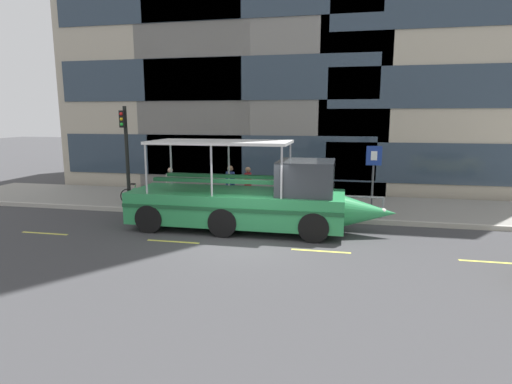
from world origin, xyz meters
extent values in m
plane|color=#3D3D3F|center=(0.00, 0.00, 0.00)|extent=(120.00, 120.00, 0.00)
cube|color=gray|center=(0.00, 5.60, 0.09)|extent=(32.00, 4.80, 0.18)
cube|color=#B2ADA3|center=(0.00, 3.11, 0.09)|extent=(32.00, 0.18, 0.18)
cube|color=#DBD64C|center=(-7.20, -0.58, 0.00)|extent=(1.80, 0.12, 0.01)
cube|color=#DBD64C|center=(-2.40, -0.58, 0.00)|extent=(1.80, 0.12, 0.01)
cube|color=#DBD64C|center=(2.40, -0.58, 0.00)|extent=(1.80, 0.12, 0.01)
cube|color=#DBD64C|center=(7.20, -0.58, 0.00)|extent=(1.80, 0.12, 0.01)
cube|color=#2D3D4C|center=(-7.36, 8.37, 1.98)|extent=(10.21, 0.06, 2.18)
cube|color=#2D3D4C|center=(-7.36, 8.37, 5.94)|extent=(10.21, 0.06, 2.18)
cube|color=#2D3D4C|center=(-7.36, 8.37, 9.90)|extent=(10.21, 0.06, 2.18)
cube|color=#2D3D4C|center=(-1.51, 8.37, 1.98)|extent=(12.16, 0.06, 2.18)
cube|color=#2D3D4C|center=(-1.51, 8.37, 5.94)|extent=(12.16, 0.06, 2.18)
cube|color=#2D3D4C|center=(6.91, 8.37, 1.80)|extent=(9.64, 0.06, 1.98)
cube|color=#2D3D4C|center=(6.91, 8.37, 5.40)|extent=(9.64, 0.06, 1.98)
cube|color=#2D3D4C|center=(6.91, 8.37, 9.00)|extent=(9.64, 0.06, 1.98)
cylinder|color=#9EA0A8|center=(-0.65, 3.45, 0.97)|extent=(10.36, 0.07, 0.07)
cylinder|color=#9EA0A8|center=(-0.65, 3.45, 0.57)|extent=(10.36, 0.06, 0.06)
cylinder|color=#9EA0A8|center=(-5.83, 3.45, 0.57)|extent=(0.09, 0.09, 0.79)
cylinder|color=#9EA0A8|center=(-3.76, 3.45, 0.57)|extent=(0.09, 0.09, 0.79)
cylinder|color=#9EA0A8|center=(-1.69, 3.45, 0.57)|extent=(0.09, 0.09, 0.79)
cylinder|color=#9EA0A8|center=(0.39, 3.45, 0.57)|extent=(0.09, 0.09, 0.79)
cylinder|color=#9EA0A8|center=(2.46, 3.45, 0.57)|extent=(0.09, 0.09, 0.79)
cylinder|color=#9EA0A8|center=(4.53, 3.45, 0.57)|extent=(0.09, 0.09, 0.79)
cylinder|color=black|center=(-6.32, 3.83, 2.33)|extent=(0.16, 0.16, 4.30)
cube|color=black|center=(-6.32, 3.63, 3.93)|extent=(0.24, 0.20, 0.72)
sphere|color=red|center=(-6.32, 3.52, 4.15)|extent=(0.14, 0.14, 0.14)
sphere|color=gold|center=(-6.32, 3.52, 3.93)|extent=(0.14, 0.14, 0.14)
sphere|color=green|center=(-6.32, 3.52, 3.71)|extent=(0.14, 0.14, 0.14)
cylinder|color=#4C4F54|center=(4.14, 4.12, 1.53)|extent=(0.08, 0.08, 2.69)
cube|color=navy|center=(4.14, 4.07, 2.52)|extent=(0.60, 0.04, 0.76)
cube|color=white|center=(4.14, 4.05, 2.52)|extent=(0.24, 0.01, 0.36)
torus|color=black|center=(-5.32, 3.74, 0.53)|extent=(0.70, 0.04, 0.70)
torus|color=black|center=(-6.36, 3.74, 0.53)|extent=(0.70, 0.04, 0.70)
cylinder|color=#268C3F|center=(-5.84, 3.74, 0.69)|extent=(0.95, 0.04, 0.04)
cylinder|color=#268C3F|center=(-6.02, 3.74, 0.83)|extent=(0.19, 0.04, 0.51)
cube|color=black|center=(-6.06, 3.74, 1.11)|extent=(0.20, 0.08, 0.06)
cylinder|color=#A5A5AA|center=(-5.36, 3.74, 1.03)|extent=(0.03, 0.46, 0.03)
cube|color=#2D9351|center=(-0.76, 1.43, 0.83)|extent=(7.66, 2.46, 1.11)
cone|color=#2D9351|center=(3.92, 1.43, 0.83)|extent=(1.72, 1.06, 1.06)
cylinder|color=#2D9351|center=(-4.59, 1.43, 0.83)|extent=(0.38, 1.06, 1.06)
cube|color=#19512C|center=(-0.76, 0.18, 0.97)|extent=(7.66, 0.04, 0.12)
sphere|color=white|center=(4.35, 1.43, 0.88)|extent=(0.22, 0.22, 0.22)
cube|color=#33383D|center=(1.72, 1.43, 1.97)|extent=(1.91, 2.07, 1.16)
cube|color=silver|center=(-1.34, 1.43, 3.14)|extent=(4.98, 2.27, 0.10)
cylinder|color=#B2B2B7|center=(1.03, 2.52, 2.24)|extent=(0.07, 0.07, 1.70)
cylinder|color=#B2B2B7|center=(1.03, 0.35, 2.24)|extent=(0.07, 0.07, 1.70)
cylinder|color=#B2B2B7|center=(-1.34, 2.52, 2.24)|extent=(0.07, 0.07, 1.70)
cylinder|color=#B2B2B7|center=(-1.34, 0.35, 2.24)|extent=(0.07, 0.07, 1.70)
cylinder|color=#B2B2B7|center=(-3.71, 2.52, 2.24)|extent=(0.07, 0.07, 1.70)
cylinder|color=#B2B2B7|center=(-3.71, 0.35, 2.24)|extent=(0.07, 0.07, 1.70)
cube|color=#19512C|center=(-1.34, 2.02, 1.84)|extent=(4.58, 0.28, 0.12)
cube|color=#19512C|center=(-1.34, 0.84, 1.84)|extent=(4.58, 0.28, 0.12)
cylinder|color=black|center=(2.11, 2.56, 0.50)|extent=(1.00, 0.28, 1.00)
cylinder|color=black|center=(2.11, 0.30, 0.50)|extent=(1.00, 0.28, 1.00)
cylinder|color=black|center=(-0.96, 2.56, 0.50)|extent=(1.00, 0.28, 1.00)
cylinder|color=black|center=(-0.96, 0.30, 0.50)|extent=(1.00, 0.28, 1.00)
cylinder|color=black|center=(-3.64, 2.56, 0.50)|extent=(1.00, 0.28, 1.00)
cylinder|color=black|center=(-3.64, 0.30, 0.50)|extent=(1.00, 0.28, 1.00)
cylinder|color=#1E2338|center=(2.35, 4.65, 0.59)|extent=(0.10, 0.10, 0.82)
cylinder|color=#1E2338|center=(2.45, 4.78, 0.59)|extent=(0.10, 0.10, 0.82)
cube|color=maroon|center=(2.40, 4.71, 1.29)|extent=(0.33, 0.35, 0.58)
cylinder|color=maroon|center=(2.28, 4.55, 1.26)|extent=(0.07, 0.07, 0.52)
cylinder|color=maroon|center=(2.52, 4.87, 1.26)|extent=(0.07, 0.07, 0.52)
sphere|color=beige|center=(2.40, 4.71, 1.71)|extent=(0.22, 0.22, 0.22)
cylinder|color=#47423D|center=(-1.08, 4.48, 0.61)|extent=(0.11, 0.11, 0.85)
cylinder|color=#47423D|center=(-1.04, 4.65, 0.61)|extent=(0.11, 0.11, 0.85)
cube|color=maroon|center=(-1.06, 4.56, 1.33)|extent=(0.25, 0.35, 0.60)
cylinder|color=maroon|center=(-1.11, 4.36, 1.30)|extent=(0.07, 0.07, 0.54)
cylinder|color=maroon|center=(-1.01, 4.77, 1.30)|extent=(0.07, 0.07, 0.54)
sphere|color=#936B4C|center=(-1.06, 4.56, 1.78)|extent=(0.23, 0.23, 0.23)
cylinder|color=#47423D|center=(-1.87, 4.39, 0.62)|extent=(0.11, 0.11, 0.88)
cylinder|color=#47423D|center=(-1.71, 4.31, 0.62)|extent=(0.11, 0.11, 0.88)
cube|color=navy|center=(-1.79, 4.35, 1.38)|extent=(0.38, 0.32, 0.63)
cylinder|color=navy|center=(-1.99, 4.45, 1.35)|extent=(0.08, 0.08, 0.56)
cylinder|color=navy|center=(-1.60, 4.25, 1.35)|extent=(0.08, 0.08, 0.56)
sphere|color=#936B4C|center=(-1.79, 4.35, 1.84)|extent=(0.24, 0.24, 0.24)
cylinder|color=#47423D|center=(-4.40, 4.18, 0.59)|extent=(0.10, 0.10, 0.82)
cylinder|color=#47423D|center=(-4.50, 4.06, 0.59)|extent=(0.10, 0.10, 0.82)
cube|color=#B7B2A8|center=(-4.45, 4.12, 1.29)|extent=(0.34, 0.35, 0.58)
cylinder|color=#B7B2A8|center=(-4.32, 4.27, 1.26)|extent=(0.07, 0.07, 0.52)
cylinder|color=#B7B2A8|center=(-4.58, 3.96, 1.26)|extent=(0.07, 0.07, 0.52)
sphere|color=tan|center=(-4.45, 4.12, 1.72)|extent=(0.23, 0.23, 0.23)
camera|label=1|loc=(2.97, -12.95, 4.05)|focal=29.39mm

